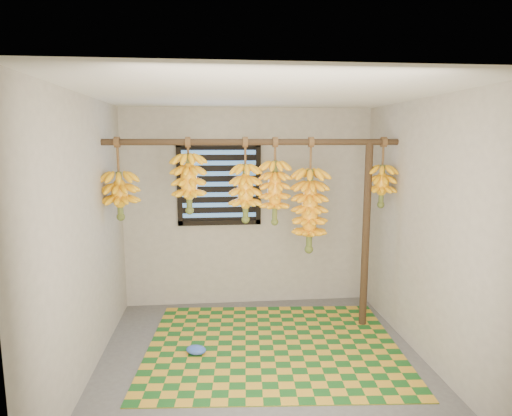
{
  "coord_description": "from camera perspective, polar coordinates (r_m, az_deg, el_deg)",
  "views": [
    {
      "loc": [
        -0.42,
        -3.64,
        2.02
      ],
      "look_at": [
        0.0,
        0.55,
        1.35
      ],
      "focal_mm": 30.0,
      "sensor_mm": 36.0,
      "label": 1
    }
  ],
  "objects": [
    {
      "name": "wall_left",
      "position": [
        3.88,
        -21.87,
        -3.81
      ],
      "size": [
        0.01,
        3.0,
        2.4
      ],
      "primitive_type": "cube",
      "color": "gray",
      "rests_on": "floor"
    },
    {
      "name": "banana_bunch_a",
      "position": [
        4.47,
        -17.71,
        1.62
      ],
      "size": [
        0.36,
        0.36,
        0.81
      ],
      "color": "brown",
      "rests_on": "hanging_pole"
    },
    {
      "name": "banana_bunch_f",
      "position": [
        4.71,
        16.41,
        2.87
      ],
      "size": [
        0.31,
        0.31,
        0.73
      ],
      "color": "brown",
      "rests_on": "hanging_pole"
    },
    {
      "name": "window",
      "position": [
        5.14,
        -4.93,
        3.2
      ],
      "size": [
        1.0,
        0.04,
        1.0
      ],
      "color": "black",
      "rests_on": "wall_back"
    },
    {
      "name": "banana_bunch_d",
      "position": [
        4.41,
        2.52,
        2.08
      ],
      "size": [
        0.3,
        0.3,
        0.89
      ],
      "color": "brown",
      "rests_on": "hanging_pole"
    },
    {
      "name": "ceiling",
      "position": [
        3.68,
        0.89,
        15.06
      ],
      "size": [
        3.0,
        3.0,
        0.01
      ],
      "primitive_type": "cube",
      "color": "silver",
      "rests_on": "wall_back"
    },
    {
      "name": "support_post",
      "position": [
        4.74,
        14.43,
        -3.67
      ],
      "size": [
        0.08,
        0.08,
        2.0
      ],
      "primitive_type": "cylinder",
      "color": "#3C2C1B",
      "rests_on": "floor"
    },
    {
      "name": "banana_bunch_e",
      "position": [
        4.51,
        7.16,
        -0.35
      ],
      "size": [
        0.37,
        0.37,
        1.2
      ],
      "color": "brown",
      "rests_on": "hanging_pole"
    },
    {
      "name": "floor",
      "position": [
        4.18,
        0.8,
        -19.91
      ],
      "size": [
        3.0,
        3.0,
        0.01
      ],
      "primitive_type": "cube",
      "color": "#4F4F4F",
      "rests_on": "ground"
    },
    {
      "name": "hanging_pole",
      "position": [
        4.36,
        -0.2,
        8.79
      ],
      "size": [
        3.0,
        0.06,
        0.06
      ],
      "primitive_type": "cylinder",
      "rotation": [
        0.0,
        1.57,
        0.0
      ],
      "color": "#3C2C1B",
      "rests_on": "wall_left"
    },
    {
      "name": "plastic_bag",
      "position": [
        4.31,
        -7.99,
        -18.22
      ],
      "size": [
        0.24,
        0.2,
        0.08
      ],
      "primitive_type": "ellipsoid",
      "rotation": [
        0.0,
        0.0,
        -0.36
      ],
      "color": "blue",
      "rests_on": "woven_mat"
    },
    {
      "name": "wall_back",
      "position": [
        5.22,
        -1.05,
        0.01
      ],
      "size": [
        3.0,
        0.01,
        2.4
      ],
      "primitive_type": "cube",
      "color": "gray",
      "rests_on": "floor"
    },
    {
      "name": "woven_mat",
      "position": [
        4.46,
        2.28,
        -17.83
      ],
      "size": [
        2.59,
        2.14,
        0.01
      ],
      "primitive_type": "cube",
      "rotation": [
        0.0,
        0.0,
        -0.08
      ],
      "color": "#18541C",
      "rests_on": "floor"
    },
    {
      "name": "banana_bunch_b",
      "position": [
        4.36,
        -8.94,
        3.28
      ],
      "size": [
        0.33,
        0.33,
        0.76
      ],
      "color": "brown",
      "rests_on": "hanging_pole"
    },
    {
      "name": "wall_right",
      "position": [
        4.2,
        21.75,
        -2.87
      ],
      "size": [
        0.01,
        3.0,
        2.4
      ],
      "primitive_type": "cube",
      "color": "gray",
      "rests_on": "floor"
    },
    {
      "name": "banana_bunch_c",
      "position": [
        4.38,
        -1.42,
        2.03
      ],
      "size": [
        0.31,
        0.31,
        0.86
      ],
      "color": "brown",
      "rests_on": "hanging_pole"
    }
  ]
}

